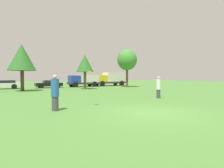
% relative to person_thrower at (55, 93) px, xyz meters
% --- Properties ---
extents(ground_plane, '(120.00, 120.00, 0.00)m').
position_rel_person_thrower_xyz_m(ground_plane, '(3.74, -2.71, -0.88)').
color(ground_plane, '#477A33').
extents(person_thrower, '(0.38, 0.38, 1.76)m').
position_rel_person_thrower_xyz_m(person_thrower, '(0.00, 0.00, 0.00)').
color(person_thrower, '#3F3F47').
rests_on(person_thrower, ground).
extents(person_catcher, '(0.34, 0.34, 1.69)m').
position_rel_person_thrower_xyz_m(person_catcher, '(8.03, 1.26, -0.02)').
color(person_catcher, '#3F3F47').
rests_on(person_catcher, ground).
extents(frisbee, '(0.26, 0.26, 0.10)m').
position_rel_person_thrower_xyz_m(frisbee, '(1.92, 0.28, 1.06)').
color(frisbee, yellow).
extents(tree_1, '(3.06, 3.06, 5.41)m').
position_rel_person_thrower_xyz_m(tree_1, '(-0.65, 14.01, 2.97)').
color(tree_1, '#473323').
rests_on(tree_1, ground).
extents(tree_2, '(2.31, 2.31, 4.61)m').
position_rel_person_thrower_xyz_m(tree_2, '(6.81, 13.55, 2.53)').
color(tree_2, brown).
rests_on(tree_2, ground).
extents(tree_3, '(3.14, 3.14, 6.00)m').
position_rel_person_thrower_xyz_m(tree_3, '(14.32, 14.60, 3.43)').
color(tree_3, brown).
rests_on(tree_3, ground).
extents(parked_car_white, '(3.94, 2.11, 1.17)m').
position_rel_person_thrower_xyz_m(parked_car_white, '(-2.56, 19.18, -0.24)').
color(parked_car_white, silver).
rests_on(parked_car_white, ground).
extents(parked_car_black, '(3.85, 2.00, 1.12)m').
position_rel_person_thrower_xyz_m(parked_car_black, '(3.26, 19.07, -0.28)').
color(parked_car_black, black).
rests_on(parked_car_black, ground).
extents(delivery_truck_blue, '(5.30, 2.34, 1.94)m').
position_rel_person_thrower_xyz_m(delivery_truck_blue, '(8.80, 19.10, 0.25)').
color(delivery_truck_blue, '#2D2D33').
rests_on(delivery_truck_blue, ground).
extents(delivery_truck_yellow, '(6.51, 2.59, 2.45)m').
position_rel_person_thrower_xyz_m(delivery_truck_yellow, '(14.32, 19.77, 0.46)').
color(delivery_truck_yellow, '#2D2D33').
rests_on(delivery_truck_yellow, ground).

